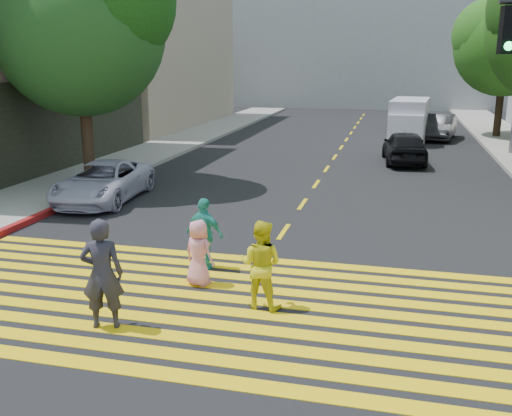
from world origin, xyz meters
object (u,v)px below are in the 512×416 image
at_px(pedestrian_man, 102,274).
at_px(white_van, 409,122).
at_px(pedestrian_child, 199,253).
at_px(silver_car, 408,118).
at_px(pedestrian_woman, 261,264).
at_px(dark_car_parked, 440,127).
at_px(dark_car_near, 405,147).
at_px(tree_right_far, 508,40).
at_px(tree_left, 81,20).
at_px(pedestrian_extra, 205,234).
at_px(white_sedan, 103,182).

height_order(pedestrian_man, white_van, white_van).
xyz_separation_m(pedestrian_child, silver_car, (4.27, 28.61, -0.02)).
bearing_deg(pedestrian_woman, dark_car_parked, -92.51).
xyz_separation_m(dark_car_near, dark_car_parked, (1.93, 8.15, -0.01)).
xyz_separation_m(tree_right_far, pedestrian_child, (-9.15, -24.47, -4.70)).
bearing_deg(tree_left, dark_car_near, 33.67).
distance_m(pedestrian_man, pedestrian_child, 2.33).
relative_size(pedestrian_extra, silver_car, 0.35).
bearing_deg(tree_left, pedestrian_man, -59.62).
bearing_deg(pedestrian_extra, silver_car, -83.38).
height_order(pedestrian_man, dark_car_parked, pedestrian_man).
xyz_separation_m(tree_right_far, pedestrian_woman, (-7.72, -25.19, -4.56)).
bearing_deg(tree_left, pedestrian_woman, -46.40).
relative_size(tree_left, silver_car, 1.88).
xyz_separation_m(pedestrian_extra, silver_car, (4.45, 27.70, -0.13)).
relative_size(pedestrian_woman, pedestrian_child, 1.22).
bearing_deg(pedestrian_man, silver_car, -117.45).
distance_m(pedestrian_man, dark_car_parked, 26.28).
distance_m(tree_left, dark_car_parked, 20.52).
height_order(tree_left, white_van, tree_left).
bearing_deg(silver_car, pedestrian_child, 74.85).
distance_m(pedestrian_child, white_van, 22.17).
relative_size(pedestrian_man, white_van, 0.38).
distance_m(tree_right_far, dark_car_parked, 5.82).
height_order(tree_left, dark_car_near, tree_left).
bearing_deg(dark_car_parked, dark_car_near, -93.74).
bearing_deg(white_sedan, pedestrian_woman, -48.99).
height_order(pedestrian_woman, dark_car_near, pedestrian_woman).
relative_size(pedestrian_man, silver_car, 0.43).
relative_size(pedestrian_extra, white_van, 0.31).
bearing_deg(white_van, silver_car, 94.50).
bearing_deg(dark_car_near, pedestrian_extra, 68.18).
relative_size(pedestrian_man, pedestrian_child, 1.42).
height_order(dark_car_parked, white_van, white_van).
xyz_separation_m(pedestrian_man, dark_car_near, (4.90, 17.23, -0.24)).
bearing_deg(dark_car_near, tree_left, 28.23).
distance_m(tree_left, tree_right_far, 22.99).
relative_size(white_sedan, silver_car, 1.00).
relative_size(tree_right_far, silver_car, 1.79).
relative_size(pedestrian_woman, silver_car, 0.37).
distance_m(dark_car_near, white_van, 6.67).
xyz_separation_m(white_sedan, silver_car, (9.50, 22.76, 0.03)).
xyz_separation_m(tree_left, dark_car_near, (10.78, 7.18, -4.91)).
relative_size(white_sedan, dark_car_parked, 1.05).
xyz_separation_m(dark_car_parked, white_van, (-1.70, -1.49, 0.39)).
relative_size(tree_left, white_sedan, 1.89).
height_order(white_sedan, white_van, white_van).
bearing_deg(tree_left, dark_car_parked, 50.36).
height_order(tree_right_far, pedestrian_woman, tree_right_far).
xyz_separation_m(tree_left, pedestrian_child, (6.80, -7.92, -4.95)).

